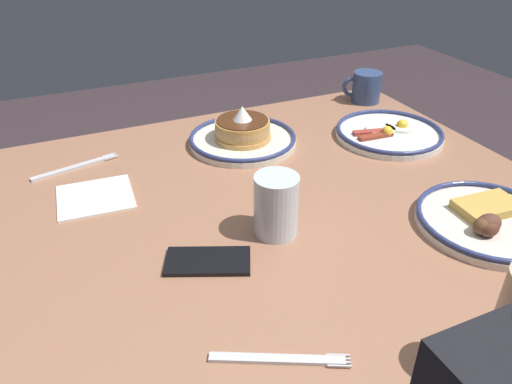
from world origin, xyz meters
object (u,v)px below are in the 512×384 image
Objects in this scene: plate_center_pancakes at (389,133)px; plate_near_main at (243,135)px; fork_far at (76,167)px; coffee_mug at (366,87)px; cell_phone at (208,261)px; paper_napkin at (95,197)px; plate_far_companion at (489,220)px; fork_near at (280,359)px; drinking_glass at (276,208)px.

plate_near_main is at bearing -18.27° from plate_center_pancakes.
plate_near_main is 1.35× the size of fork_far.
cell_phone is (0.68, 0.52, -0.04)m from coffee_mug.
coffee_mug is 0.86m from paper_napkin.
plate_center_pancakes is 1.01× the size of plate_far_companion.
plate_far_companion is 0.66m from coffee_mug.
plate_center_pancakes is at bearing -137.69° from fork_near.
paper_napkin is (0.66, -0.41, -0.01)m from plate_far_companion.
fork_near is (0.21, 0.64, -0.02)m from plate_near_main.
cell_phone is (0.59, 0.29, -0.01)m from plate_center_pancakes.
fork_near is (-0.16, 0.53, 0.00)m from paper_napkin.
drinking_glass is (0.54, 0.49, 0.01)m from coffee_mug.
paper_napkin is at bearing -42.02° from drinking_glass.
fork_near is 0.90× the size of fork_far.
plate_center_pancakes is 2.47× the size of coffee_mug.
plate_near_main is 0.39m from paper_napkin.
coffee_mug reaches higher than plate_center_pancakes.
drinking_glass is 0.16m from cell_phone.
plate_center_pancakes is (-0.36, 0.12, -0.01)m from plate_near_main.
paper_napkin is (0.14, -0.29, -0.00)m from cell_phone.
coffee_mug is at bearing -174.49° from fork_far.
fork_near is (0.66, 0.76, -0.04)m from coffee_mug.
plate_near_main is 0.38m from plate_center_pancakes.
plate_near_main is 0.47m from cell_phone.
plate_far_companion is 1.51× the size of fork_near.
coffee_mug reaches higher than paper_napkin.
fork_far is (0.40, -0.04, -0.02)m from plate_near_main.
coffee_mug is (-0.17, -0.64, 0.03)m from plate_far_companion.
fork_far is at bearing -53.07° from drinking_glass.
cell_phone is 0.23m from fork_near.
plate_center_pancakes is 1.37× the size of fork_far.
plate_far_companion is at bearing 118.64° from plate_near_main.
plate_far_companion is 1.80× the size of paper_napkin.
plate_center_pancakes is 1.52× the size of fork_near.
plate_far_companion is 1.36× the size of fork_far.
plate_near_main is 2.29× the size of drinking_glass.
plate_far_companion is at bearing -169.17° from cell_phone.
fork_far is at bearing -74.80° from fork_near.
fork_near is (0.12, 0.27, -0.05)m from drinking_glass.
paper_napkin is (0.73, -0.01, -0.01)m from plate_center_pancakes.
paper_napkin is at bearing -72.71° from fork_near.
fork_near is 0.70m from fork_far.
plate_near_main is at bearing 15.06° from coffee_mug.
plate_near_main is 0.40m from fork_far.
plate_near_main reaches higher than paper_napkin.
fork_far is at bearing -82.43° from paper_napkin.
cell_phone reaches higher than fork_near.
paper_napkin is (0.83, 0.23, -0.04)m from coffee_mug.
plate_far_companion reaches higher than fork_near.
paper_napkin is 0.76× the size of fork_far.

